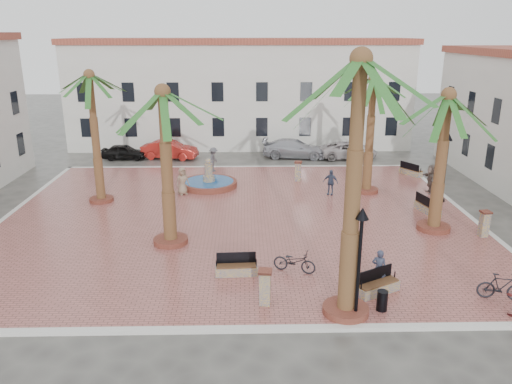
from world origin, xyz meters
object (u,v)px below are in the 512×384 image
at_px(palm_ne, 373,92).
at_px(car_red, 170,150).
at_px(palm_nw, 91,89).
at_px(bicycle_a, 294,261).
at_px(car_white, 348,150).
at_px(car_black, 124,152).
at_px(pedestrian_fountain_b, 330,182).
at_px(litter_bin, 382,301).
at_px(palm_s, 359,90).
at_px(bench_ne, 411,171).
at_px(bollard_n, 298,171).
at_px(bench_s, 236,269).
at_px(pedestrian_east, 431,179).
at_px(palm_e, 447,113).
at_px(car_silver, 294,149).
at_px(lamppost_e, 447,156).
at_px(palm_sw, 164,112).
at_px(bollard_e, 484,223).
at_px(cyclist_a, 379,268).
at_px(bench_se, 377,287).
at_px(lamppost_s, 360,245).
at_px(bicycle_b, 502,287).
at_px(pedestrian_fountain_a, 183,181).
at_px(bench_e, 427,208).
at_px(bollard_se, 265,287).

distance_m(palm_ne, car_red, 18.10).
distance_m(palm_nw, bicycle_a, 15.87).
bearing_deg(car_white, car_black, 84.58).
bearing_deg(pedestrian_fountain_b, litter_bin, -67.98).
height_order(palm_s, bench_ne, palm_s).
distance_m(bollard_n, car_white, 8.63).
bearing_deg(palm_ne, car_red, 145.07).
distance_m(bench_s, bollard_n, 14.59).
bearing_deg(bench_ne, pedestrian_east, 146.29).
bearing_deg(bollard_n, bench_s, -106.17).
distance_m(palm_e, car_silver, 18.27).
bearing_deg(pedestrian_east, bollard_n, -108.44).
distance_m(bench_ne, lamppost_e, 6.42).
bearing_deg(car_red, palm_s, -148.18).
xyz_separation_m(palm_e, car_black, (-19.75, 16.21, -5.62)).
bearing_deg(palm_sw, car_white, 55.23).
bearing_deg(bench_s, pedestrian_fountain_b, 59.16).
distance_m(bollard_e, cyclist_a, 8.36).
bearing_deg(bench_se, car_silver, 63.84).
xyz_separation_m(palm_s, lamppost_s, (0.31, -0.29, -5.23)).
relative_size(bicycle_b, car_black, 0.49).
relative_size(palm_s, bollard_e, 6.96).
bearing_deg(car_silver, lamppost_e, -138.13).
xyz_separation_m(bollard_e, litter_bin, (-6.96, -6.87, -0.31)).
height_order(bicycle_b, car_red, car_red).
xyz_separation_m(bollard_e, car_white, (-3.40, 17.19, -0.19)).
relative_size(bench_ne, bicycle_a, 0.96).
bearing_deg(pedestrian_fountain_a, bollard_n, -12.45).
distance_m(bench_e, litter_bin, 11.72).
bearing_deg(bench_se, lamppost_e, 29.68).
distance_m(palm_sw, car_white, 22.29).
height_order(palm_nw, palm_ne, palm_nw).
xyz_separation_m(bench_se, cyclist_a, (0.16, 0.52, 0.53)).
bearing_deg(palm_sw, bollard_e, 1.68).
relative_size(bollard_se, bollard_n, 1.03).
xyz_separation_m(pedestrian_fountain_a, pedestrian_fountain_b, (9.35, -0.24, -0.06)).
xyz_separation_m(palm_nw, cyclist_a, (14.14, -11.08, -5.94)).
height_order(bench_ne, car_red, car_red).
distance_m(palm_nw, lamppost_e, 21.16).
height_order(bollard_se, cyclist_a, cyclist_a).
bearing_deg(palm_ne, pedestrian_east, -4.43).
bearing_deg(bollard_n, palm_nw, -161.76).
relative_size(palm_ne, bicycle_b, 4.23).
relative_size(bicycle_a, car_white, 0.39).
bearing_deg(bench_se, bicycle_b, -36.16).
distance_m(palm_nw, bicycle_b, 23.10).
xyz_separation_m(bicycle_a, pedestrian_fountain_b, (3.30, 10.68, 0.32)).
distance_m(palm_e, bollard_n, 12.27).
height_order(bicycle_b, pedestrian_fountain_a, pedestrian_fountain_a).
bearing_deg(car_black, bicycle_a, -149.39).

